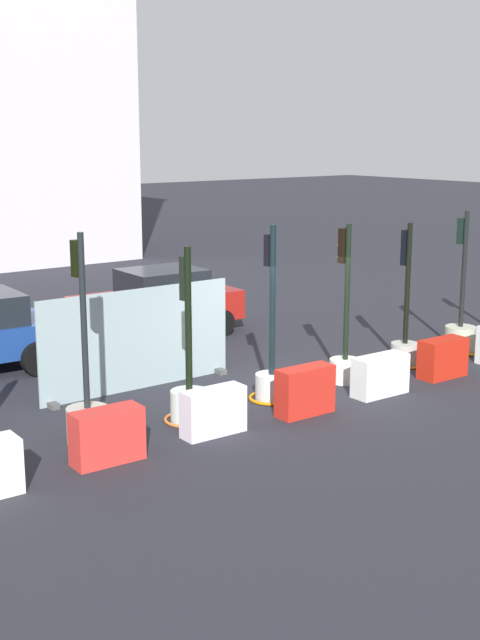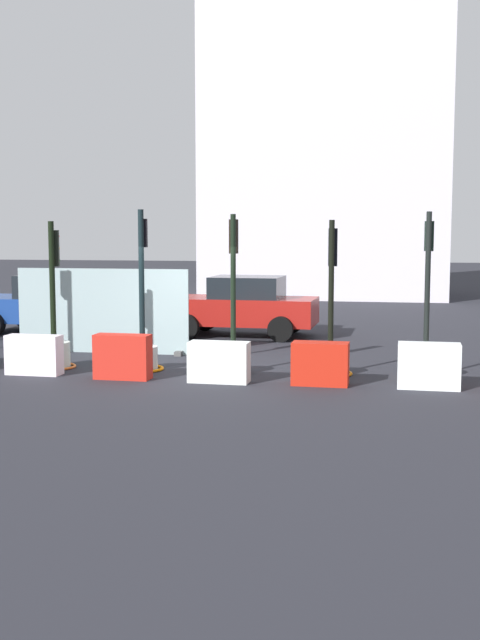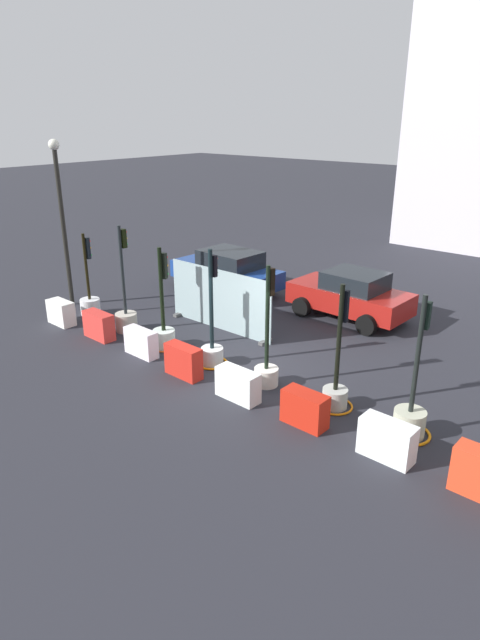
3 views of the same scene
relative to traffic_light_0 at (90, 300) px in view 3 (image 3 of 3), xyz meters
The scene contains 19 objects.
ground_plane 6.74m from the traffic_light_0, ahead, with size 120.00×120.00×0.00m, color #25262D.
traffic_light_0 is the anchor object (origin of this frame).
traffic_light_1 2.14m from the traffic_light_0, ahead, with size 0.68×0.68×3.37m.
traffic_light_2 4.02m from the traffic_light_0, ahead, with size 0.88×0.88×3.01m.
traffic_light_3 5.89m from the traffic_light_0, ahead, with size 0.86×0.86×3.24m.
traffic_light_4 7.77m from the traffic_light_0, ahead, with size 0.62×0.62×3.14m.
traffic_light_5 9.68m from the traffic_light_0, ahead, with size 0.88×0.88×3.03m.
traffic_light_6 11.50m from the traffic_light_0, ahead, with size 0.97×0.97×3.18m.
construction_barrier_0 1.16m from the traffic_light_0, 88.17° to the right, with size 1.01×0.50×0.79m.
construction_barrier_1 2.25m from the traffic_light_0, 28.56° to the right, with size 1.09×0.46×0.83m.
construction_barrier_2 4.08m from the traffic_light_0, 15.01° to the right, with size 1.10×0.41×0.78m.
construction_barrier_3 5.93m from the traffic_light_0, 11.62° to the right, with size 1.08×0.43×0.85m.
construction_barrier_4 7.78m from the traffic_light_0, ahead, with size 1.14×0.47×0.76m.
construction_barrier_5 9.64m from the traffic_light_0, ahead, with size 1.04×0.49×0.79m.
construction_barrier_6 11.56m from the traffic_light_0, ahead, with size 1.11×0.50×0.82m.
car_red_compact 8.84m from the traffic_light_0, 38.37° to the left, with size 4.09×2.30×1.61m.
car_blue_estate 5.32m from the traffic_light_0, 69.70° to the left, with size 4.54×2.38×1.63m.
street_lamp_post 3.27m from the traffic_light_0, behind, with size 0.36×0.36×5.70m.
site_fence_panel 4.70m from the traffic_light_0, 23.94° to the left, with size 4.11×0.50×1.96m.
Camera 3 is at (8.50, -10.03, 6.50)m, focal length 30.33 mm.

